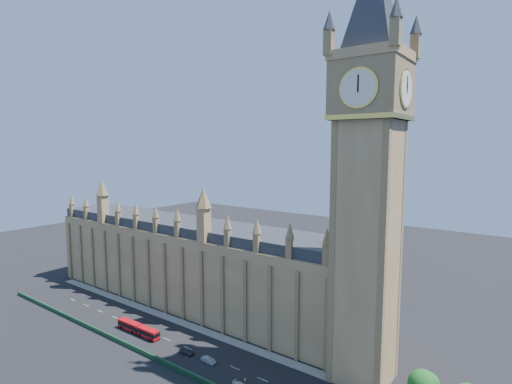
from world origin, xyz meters
The scene contains 9 objects.
ground centered at (0.00, 0.00, 0.00)m, with size 400.00×400.00×0.00m, color black.
palace_westminster centered at (-25.00, 22.00, 13.86)m, with size 120.00×20.00×28.00m.
elizabeth_tower centered at (38.00, 13.99, 54.56)m, with size 20.59×20.59×105.00m.
bridge_parapet centered at (0.00, -9.00, 0.60)m, with size 160.00×0.60×1.20m, color #1E4C2D.
kerb_north centered at (0.00, 9.50, 0.08)m, with size 160.00×3.00×0.16m, color gray.
red_bus centered at (-21.10, -2.54, 1.40)m, with size 15.68×2.63×2.66m.
car_grey centered at (-1.98, -2.35, 0.71)m, with size 1.68×4.18×1.42m, color #383B3F.
car_silver centered at (5.26, -2.07, 0.68)m, with size 1.43×4.10×1.35m, color #929399.
cone_d centered at (17.20, -2.88, 0.38)m, with size 0.58×0.58×0.77m.
Camera 1 is at (68.99, -69.41, 52.63)m, focal length 28.00 mm.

